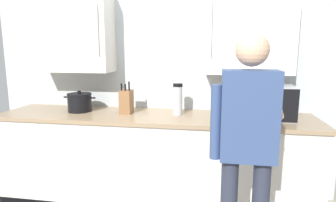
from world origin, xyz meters
TOP-DOWN VIEW (x-y plane):
  - back_wall_tiled at (0.00, 0.94)m, footprint 3.66×0.44m
  - counter_unit at (0.00, 0.62)m, footprint 3.07×0.68m
  - microwave_oven at (0.97, 0.66)m, footprint 0.59×0.76m
  - thermos_flask at (0.23, 0.67)m, footprint 0.09×0.09m
  - knife_block at (-0.28, 0.65)m, footprint 0.11×0.15m
  - stock_pot at (-0.78, 0.66)m, footprint 0.34×0.24m
  - person_figure at (0.79, -0.23)m, footprint 0.47×0.67m

SIDE VIEW (x-z plane):
  - counter_unit at x=0.00m, z-range 0.00..0.91m
  - person_figure at x=0.79m, z-range 0.16..1.80m
  - stock_pot at x=-0.78m, z-range 0.90..1.11m
  - knife_block at x=-0.28m, z-range 0.87..1.19m
  - thermos_flask at x=0.23m, z-range 0.91..1.22m
  - microwave_oven at x=0.97m, z-range 0.91..1.22m
  - back_wall_tiled at x=0.00m, z-range 0.10..2.87m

